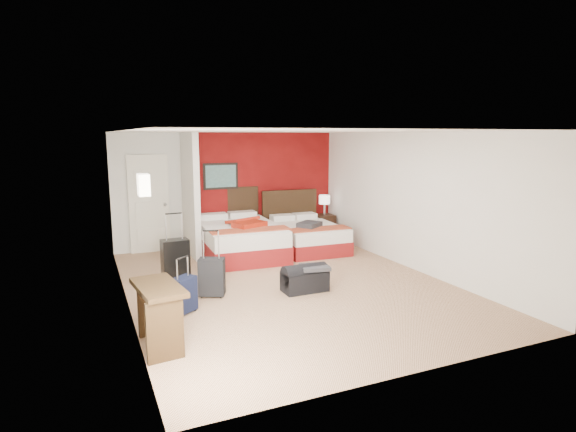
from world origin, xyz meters
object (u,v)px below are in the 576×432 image
bed_right (307,237)px  duffel_bag (305,280)px  nightstand (324,227)px  suitcase_charcoal (212,278)px  bed_left (240,240)px  table_lamp (324,205)px  desk (159,316)px  red_suitcase_open (246,223)px  suitcase_navy (184,296)px  suitcase_black (175,261)px

bed_right → duffel_bag: bearing=-114.3°
nightstand → suitcase_charcoal: 4.53m
bed_left → table_lamp: table_lamp is taller
table_lamp → desk: bearing=-135.6°
suitcase_charcoal → desk: (-1.00, -1.47, 0.09)m
bed_left → bed_right: 1.50m
red_suitcase_open → nightstand: bearing=-0.8°
bed_right → table_lamp: (0.82, 0.77, 0.55)m
table_lamp → suitcase_charcoal: table_lamp is taller
bed_right → desk: size_ratio=2.01×
bed_left → bed_right: bed_left is taller
desk → duffel_bag: bearing=18.4°
table_lamp → desk: 6.28m
suitcase_charcoal → table_lamp: bearing=64.5°
red_suitcase_open → desk: bearing=-142.9°
suitcase_charcoal → duffel_bag: (1.41, -0.34, -0.11)m
red_suitcase_open → desk: (-2.26, -3.58, -0.32)m
table_lamp → desk: table_lamp is taller
red_suitcase_open → suitcase_navy: size_ratio=1.74×
nightstand → suitcase_charcoal: nightstand is taller
bed_right → nightstand: bearing=45.7°
desk → table_lamp: bearing=37.6°
red_suitcase_open → nightstand: size_ratio=1.43×
bed_right → suitcase_navy: size_ratio=3.75×
bed_left → nightstand: bearing=19.8°
bed_left → suitcase_black: suitcase_black is taller
table_lamp → suitcase_black: size_ratio=0.69×
nightstand → desk: size_ratio=0.65×
table_lamp → desk: (-4.48, -4.38, -0.44)m
bed_left → suitcase_black: (-1.51, -1.12, 0.01)m
bed_right → desk: (-3.66, -3.61, 0.10)m
suitcase_black → red_suitcase_open: bearing=29.0°
red_suitcase_open → bed_right: bearing=-19.4°
table_lamp → duffel_bag: table_lamp is taller
suitcase_black → suitcase_navy: 1.61m
red_suitcase_open → suitcase_charcoal: red_suitcase_open is taller
table_lamp → nightstand: bearing=0.0°
table_lamp → suitcase_navy: 5.31m
suitcase_black → suitcase_charcoal: bearing=-75.4°
suitcase_black → duffel_bag: suitcase_black is taller
red_suitcase_open → desk: 4.24m
red_suitcase_open → duffel_bag: red_suitcase_open is taller
red_suitcase_open → duffel_bag: (0.15, -2.44, -0.52)m
duffel_bag → nightstand: bearing=57.5°
bed_right → table_lamp: size_ratio=3.93×
bed_right → suitcase_navy: 4.15m
bed_right → red_suitcase_open: red_suitcase_open is taller
red_suitcase_open → suitcase_navy: red_suitcase_open is taller
red_suitcase_open → suitcase_black: size_ratio=1.25×
bed_right → red_suitcase_open: 1.46m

